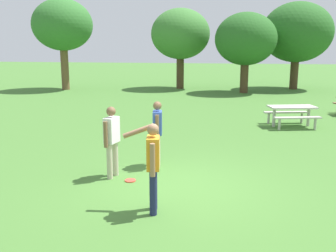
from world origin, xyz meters
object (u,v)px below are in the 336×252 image
object	(u,v)px
frisbee	(130,180)
person_catcher	(152,161)
picnic_table_near	(292,112)
tree_broad_center	(180,34)
person_bystander	(112,137)
tree_slender_mid	(297,33)
tree_far_right	(246,39)
tree_tall_left	(62,25)
person_thrower	(157,129)

from	to	relation	value
frisbee	person_catcher	bearing A→B (deg)	-60.34
picnic_table_near	tree_broad_center	xyz separation A→B (m)	(-5.97, 12.14, 3.20)
person_bystander	person_catcher	bearing A→B (deg)	-52.01
frisbee	tree_slender_mid	size ratio (longest dim) A/B	0.04
person_catcher	tree_far_right	bearing A→B (deg)	83.99
person_bystander	frisbee	bearing A→B (deg)	-22.89
picnic_table_near	tree_slender_mid	bearing A→B (deg)	81.71
tree_broad_center	tree_slender_mid	distance (m)	7.96
picnic_table_near	tree_slender_mid	world-z (taller)	tree_slender_mid
tree_tall_left	tree_broad_center	xyz separation A→B (m)	(7.74, 2.03, -0.56)
person_catcher	person_bystander	world-z (taller)	same
frisbee	tree_tall_left	distance (m)	19.77
person_bystander	tree_broad_center	world-z (taller)	tree_broad_center
picnic_table_near	tree_tall_left	distance (m)	17.44
person_thrower	tree_broad_center	distance (m)	18.05
tree_far_right	person_catcher	bearing A→B (deg)	-96.01
tree_far_right	picnic_table_near	bearing A→B (deg)	-81.49
person_thrower	tree_slender_mid	xyz separation A→B (m)	(5.89, 18.76, 2.92)
person_catcher	person_bystander	distance (m)	2.12
person_thrower	picnic_table_near	xyz separation A→B (m)	(3.97, 5.58, -0.38)
person_catcher	tree_slender_mid	size ratio (longest dim) A/B	0.28
tree_broad_center	tree_slender_mid	bearing A→B (deg)	7.52
tree_broad_center	frisbee	bearing A→B (deg)	-85.12
frisbee	tree_far_right	size ratio (longest dim) A/B	0.05
person_bystander	tree_slender_mid	bearing A→B (deg)	71.14
tree_tall_left	tree_broad_center	bearing A→B (deg)	14.68
picnic_table_near	tree_far_right	size ratio (longest dim) A/B	0.40
tree_broad_center	person_thrower	bearing A→B (deg)	-83.56
tree_far_right	person_thrower	bearing A→B (deg)	-98.61
person_bystander	tree_slender_mid	world-z (taller)	tree_slender_mid
tree_tall_left	tree_far_right	world-z (taller)	tree_tall_left
picnic_table_near	tree_far_right	bearing A→B (deg)	98.51
tree_slender_mid	picnic_table_near	bearing A→B (deg)	-98.29
person_bystander	tree_far_right	size ratio (longest dim) A/B	0.32
person_bystander	tree_tall_left	distance (m)	19.20
tree_tall_left	person_bystander	bearing A→B (deg)	-61.95
tree_slender_mid	person_bystander	bearing A→B (deg)	-108.86
person_thrower	person_catcher	xyz separation A→B (m)	(0.45, -2.66, 0.02)
person_catcher	tree_slender_mid	bearing A→B (deg)	75.75
person_catcher	frisbee	xyz separation A→B (m)	(-0.84, 1.47, -0.95)
frisbee	tree_slender_mid	distance (m)	21.26
tree_tall_left	picnic_table_near	bearing A→B (deg)	-36.41
person_bystander	frisbee	world-z (taller)	person_bystander
tree_tall_left	frisbee	bearing A→B (deg)	-61.00
picnic_table_near	tree_broad_center	distance (m)	13.90
person_thrower	picnic_table_near	bearing A→B (deg)	54.54
person_thrower	tree_broad_center	size ratio (longest dim) A/B	0.30
picnic_table_near	person_bystander	bearing A→B (deg)	-126.31
person_bystander	tree_broad_center	xyz separation A→B (m)	(-1.15, 18.70, 2.82)
person_thrower	frisbee	distance (m)	1.55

